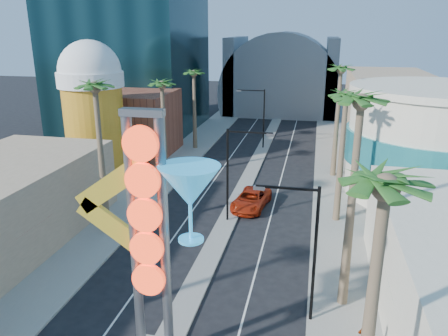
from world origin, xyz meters
TOP-DOWN VIEW (x-y plane):
  - sidewalk_west at (-9.50, 35.00)m, footprint 5.00×100.00m
  - sidewalk_east at (9.50, 35.00)m, footprint 5.00×100.00m
  - median at (0.00, 38.00)m, footprint 1.60×84.00m
  - brick_filler_west at (-16.00, 38.00)m, footprint 10.00×10.00m
  - filler_east at (16.00, 48.00)m, footprint 10.00×20.00m
  - beer_mug at (-17.00, 30.00)m, footprint 7.00×7.00m
  - turquoise_building at (18.00, 30.00)m, footprint 16.60×16.60m
  - canopy at (0.00, 72.00)m, footprint 22.00×16.00m
  - neon_sign at (0.82, 2.96)m, footprint 6.53×2.60m
  - streetlight_0 at (0.55, 20.00)m, footprint 3.79×0.25m
  - streetlight_1 at (-0.55, 44.00)m, footprint 3.79×0.25m
  - streetlight_2 at (6.72, 8.00)m, footprint 3.45×0.25m
  - palm_1 at (-9.00, 16.00)m, footprint 2.40×2.40m
  - palm_2 at (-9.00, 30.00)m, footprint 2.40×2.40m
  - palm_3 at (-9.00, 42.00)m, footprint 2.40×2.40m
  - palm_4 at (9.00, 0.00)m, footprint 2.40×2.40m
  - palm_5 at (9.00, 10.00)m, footprint 2.40×2.40m
  - palm_6 at (9.00, 22.00)m, footprint 2.40×2.40m
  - palm_7 at (9.00, 34.00)m, footprint 2.40×2.40m
  - red_pickup at (1.51, 23.31)m, footprint 3.42×6.06m
  - pedestrian_b at (11.24, 11.75)m, footprint 0.96×0.89m

SIDE VIEW (x-z plane):
  - sidewalk_west at x=-9.50m, z-range 0.00..0.15m
  - sidewalk_east at x=9.50m, z-range 0.00..0.15m
  - median at x=0.00m, z-range 0.00..0.15m
  - red_pickup at x=1.51m, z-range 0.00..1.60m
  - pedestrian_b at x=11.24m, z-range 0.15..1.73m
  - brick_filler_west at x=-16.00m, z-range 0.00..8.00m
  - canopy at x=0.00m, z-range -6.69..15.31m
  - streetlight_2 at x=6.72m, z-range 0.83..8.83m
  - streetlight_0 at x=0.55m, z-range 0.88..8.88m
  - streetlight_1 at x=-0.55m, z-range 0.88..8.88m
  - filler_east at x=16.00m, z-range 0.00..10.00m
  - turquoise_building at x=18.00m, z-range -0.05..10.55m
  - neon_sign at x=0.82m, z-range 1.03..13.58m
  - beer_mug at x=-17.00m, z-range 0.59..15.09m
  - palm_2 at x=-9.00m, z-range 3.88..15.08m
  - palm_3 at x=-9.00m, z-range 3.88..15.08m
  - palm_6 at x=9.00m, z-range 4.08..15.78m
  - palm_4 at x=9.00m, z-range 4.28..16.48m
  - palm_1 at x=-9.00m, z-range 4.47..17.17m
  - palm_7 at x=9.00m, z-range 4.47..17.17m
  - palm_5 at x=9.00m, z-range 4.67..17.87m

